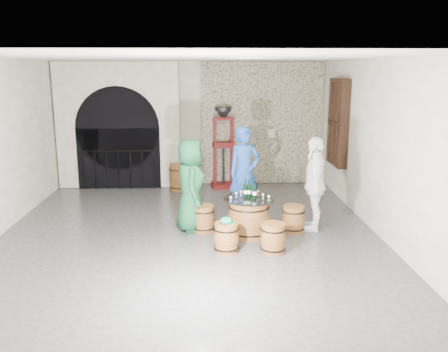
{
  "coord_description": "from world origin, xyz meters",
  "views": [
    {
      "loc": [
        0.34,
        -8.47,
        3.02
      ],
      "look_at": [
        0.66,
        0.19,
        1.05
      ],
      "focal_mm": 38.0,
      "sensor_mm": 36.0,
      "label": 1
    }
  ],
  "objects_px": {
    "person_white": "(315,184)",
    "side_barrel": "(179,177)",
    "person_green": "(191,185)",
    "barrel_stool_left": "(203,218)",
    "wine_bottle_right": "(249,190)",
    "barrel_stool_right": "(293,219)",
    "wine_bottle_center": "(254,192)",
    "wine_bottle_left": "(246,190)",
    "corking_press": "(223,141)",
    "barrel_stool_near_left": "(226,237)",
    "person_blue": "(244,173)",
    "barrel_stool_near_right": "(273,238)",
    "barrel_stool_far": "(245,209)",
    "barrel_table": "(249,217)"
  },
  "relations": [
    {
      "from": "barrel_stool_far",
      "to": "barrel_stool_left",
      "type": "bearing_deg",
      "value": -144.56
    },
    {
      "from": "person_white",
      "to": "wine_bottle_left",
      "type": "relative_size",
      "value": 5.54
    },
    {
      "from": "person_white",
      "to": "barrel_stool_near_right",
      "type": "bearing_deg",
      "value": -28.43
    },
    {
      "from": "barrel_table",
      "to": "wine_bottle_left",
      "type": "bearing_deg",
      "value": 119.3
    },
    {
      "from": "wine_bottle_center",
      "to": "corking_press",
      "type": "xyz_separation_m",
      "value": [
        -0.43,
        3.67,
        0.37
      ]
    },
    {
      "from": "person_blue",
      "to": "wine_bottle_right",
      "type": "height_order",
      "value": "person_blue"
    },
    {
      "from": "barrel_stool_far",
      "to": "corking_press",
      "type": "xyz_separation_m",
      "value": [
        -0.34,
        2.79,
        0.96
      ]
    },
    {
      "from": "barrel_stool_far",
      "to": "side_barrel",
      "type": "relative_size",
      "value": 0.74
    },
    {
      "from": "barrel_stool_right",
      "to": "barrel_stool_near_left",
      "type": "height_order",
      "value": "same"
    },
    {
      "from": "wine_bottle_center",
      "to": "wine_bottle_right",
      "type": "relative_size",
      "value": 1.0
    },
    {
      "from": "wine_bottle_left",
      "to": "wine_bottle_center",
      "type": "relative_size",
      "value": 1.0
    },
    {
      "from": "person_blue",
      "to": "wine_bottle_center",
      "type": "bearing_deg",
      "value": -108.44
    },
    {
      "from": "barrel_stool_near_left",
      "to": "person_blue",
      "type": "distance_m",
      "value": 2.07
    },
    {
      "from": "barrel_stool_left",
      "to": "person_blue",
      "type": "relative_size",
      "value": 0.27
    },
    {
      "from": "person_green",
      "to": "barrel_stool_left",
      "type": "bearing_deg",
      "value": -114.76
    },
    {
      "from": "wine_bottle_left",
      "to": "wine_bottle_right",
      "type": "height_order",
      "value": "same"
    },
    {
      "from": "barrel_stool_near_left",
      "to": "side_barrel",
      "type": "height_order",
      "value": "side_barrel"
    },
    {
      "from": "barrel_table",
      "to": "person_blue",
      "type": "distance_m",
      "value": 1.28
    },
    {
      "from": "barrel_stool_near_right",
      "to": "person_white",
      "type": "relative_size",
      "value": 0.28
    },
    {
      "from": "person_green",
      "to": "corking_press",
      "type": "bearing_deg",
      "value": -18.48
    },
    {
      "from": "barrel_stool_near_left",
      "to": "person_green",
      "type": "relative_size",
      "value": 0.29
    },
    {
      "from": "barrel_stool_right",
      "to": "side_barrel",
      "type": "relative_size",
      "value": 0.74
    },
    {
      "from": "barrel_stool_right",
      "to": "wine_bottle_center",
      "type": "height_order",
      "value": "wine_bottle_center"
    },
    {
      "from": "barrel_stool_left",
      "to": "wine_bottle_left",
      "type": "bearing_deg",
      "value": -13.47
    },
    {
      "from": "barrel_stool_far",
      "to": "barrel_stool_near_left",
      "type": "distance_m",
      "value": 1.71
    },
    {
      "from": "person_white",
      "to": "side_barrel",
      "type": "relative_size",
      "value": 2.63
    },
    {
      "from": "barrel_stool_near_left",
      "to": "corking_press",
      "type": "height_order",
      "value": "corking_press"
    },
    {
      "from": "barrel_stool_left",
      "to": "wine_bottle_right",
      "type": "relative_size",
      "value": 1.55
    },
    {
      "from": "barrel_stool_near_left",
      "to": "corking_press",
      "type": "relative_size",
      "value": 0.24
    },
    {
      "from": "person_white",
      "to": "side_barrel",
      "type": "xyz_separation_m",
      "value": [
        -2.72,
        3.11,
        -0.56
      ]
    },
    {
      "from": "barrel_stool_left",
      "to": "person_white",
      "type": "height_order",
      "value": "person_white"
    },
    {
      "from": "barrel_stool_far",
      "to": "wine_bottle_left",
      "type": "bearing_deg",
      "value": -94.34
    },
    {
      "from": "wine_bottle_right",
      "to": "side_barrel",
      "type": "relative_size",
      "value": 0.48
    },
    {
      "from": "person_blue",
      "to": "wine_bottle_left",
      "type": "height_order",
      "value": "person_blue"
    },
    {
      "from": "corking_press",
      "to": "barrel_stool_right",
      "type": "bearing_deg",
      "value": -79.88
    },
    {
      "from": "barrel_stool_near_right",
      "to": "wine_bottle_left",
      "type": "height_order",
      "value": "wine_bottle_left"
    },
    {
      "from": "barrel_stool_far",
      "to": "person_green",
      "type": "bearing_deg",
      "value": -154.03
    },
    {
      "from": "barrel_table",
      "to": "side_barrel",
      "type": "xyz_separation_m",
      "value": [
        -1.45,
        3.39,
        -0.01
      ]
    },
    {
      "from": "barrel_stool_right",
      "to": "corking_press",
      "type": "relative_size",
      "value": 0.24
    },
    {
      "from": "corking_press",
      "to": "person_green",
      "type": "bearing_deg",
      "value": -111.4
    },
    {
      "from": "person_white",
      "to": "corking_press",
      "type": "bearing_deg",
      "value": -143.24
    },
    {
      "from": "barrel_stool_right",
      "to": "corking_press",
      "type": "height_order",
      "value": "corking_press"
    },
    {
      "from": "barrel_table",
      "to": "wine_bottle_center",
      "type": "bearing_deg",
      "value": -1.65
    },
    {
      "from": "wine_bottle_right",
      "to": "side_barrel",
      "type": "xyz_separation_m",
      "value": [
        -1.46,
        3.29,
        -0.5
      ]
    },
    {
      "from": "wine_bottle_center",
      "to": "side_barrel",
      "type": "height_order",
      "value": "wine_bottle_center"
    },
    {
      "from": "barrel_stool_left",
      "to": "side_barrel",
      "type": "height_order",
      "value": "side_barrel"
    },
    {
      "from": "wine_bottle_center",
      "to": "wine_bottle_right",
      "type": "xyz_separation_m",
      "value": [
        -0.09,
        0.1,
        0.0
      ]
    },
    {
      "from": "wine_bottle_right",
      "to": "side_barrel",
      "type": "bearing_deg",
      "value": 114.01
    },
    {
      "from": "barrel_stool_right",
      "to": "person_white",
      "type": "bearing_deg",
      "value": 12.56
    },
    {
      "from": "person_green",
      "to": "person_blue",
      "type": "distance_m",
      "value": 1.32
    }
  ]
}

